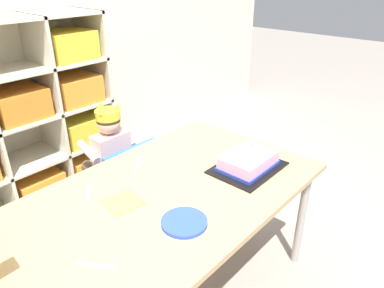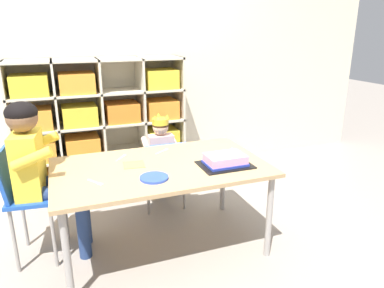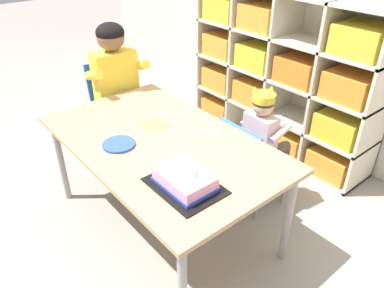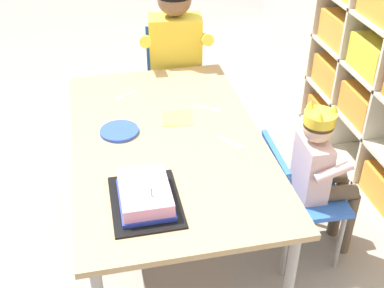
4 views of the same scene
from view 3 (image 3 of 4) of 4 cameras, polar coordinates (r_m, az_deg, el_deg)
The scene contains 13 objects.
ground at distance 2.44m, azimuth -4.20°, elevation -12.15°, with size 16.00×16.00×0.00m, color gray.
storage_cubby_shelf at distance 3.06m, azimuth 13.36°, elevation 10.01°, with size 1.62×0.39×1.24m.
activity_table at distance 2.08m, azimuth -4.81°, elevation -0.58°, with size 1.42×0.85×0.63m.
classroom_chair_blue at distance 2.40m, azimuth 9.04°, elevation -1.84°, with size 0.38×0.36×0.62m.
child_with_crown at distance 2.40m, azimuth 11.14°, elevation 1.83°, with size 0.30×0.31×0.83m.
classroom_chair_adult_side at distance 2.88m, azimuth -11.72°, elevation 6.43°, with size 0.36×0.40×0.78m.
adult_helper_seated at distance 2.70m, azimuth -11.19°, elevation 9.24°, with size 0.45×0.43×1.09m.
birthday_cake_on_tray at distance 1.69m, azimuth -1.10°, elevation -5.72°, with size 0.35×0.26×0.11m.
paper_plate_stack at distance 2.04m, azimuth -11.22°, elevation -0.04°, with size 0.18×0.18×0.01m, color blue.
paper_napkin_square at distance 2.21m, azimuth -5.78°, elevation 2.97°, with size 0.14×0.14×0.00m, color #F4DB4C.
fork_beside_plate_stack at distance 2.34m, azimuth -3.09°, elevation 4.76°, with size 0.09×0.12×0.00m.
fork_near_child_seat at distance 2.14m, azimuth 2.70°, elevation 2.04°, with size 0.12×0.09×0.00m.
fork_at_table_front_edge at distance 2.34m, azimuth -14.01°, elevation 3.79°, with size 0.08×0.12×0.00m.
Camera 3 is at (1.46, -0.99, 1.69)m, focal length 34.59 mm.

